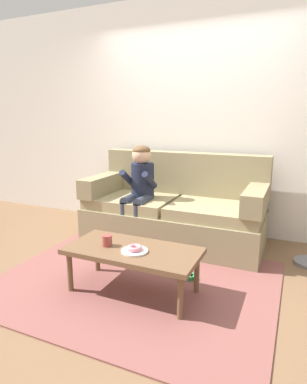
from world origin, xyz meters
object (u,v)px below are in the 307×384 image
(couch, at_px, (175,210))
(person_child, at_px, (140,185))
(mug, at_px, (107,240))
(coffee_table, at_px, (133,253))
(toy_controller, at_px, (184,276))
(donut, at_px, (135,248))

(couch, bearing_deg, person_child, -148.70)
(mug, bearing_deg, couch, 84.75)
(couch, distance_m, coffee_table, 1.25)
(person_child, relative_size, mug, 12.24)
(coffee_table, xyz_separation_m, person_child, (-0.45, 1.04, 0.33))
(couch, bearing_deg, coffee_table, -85.42)
(mug, height_order, toy_controller, mug)
(person_child, bearing_deg, toy_controller, -40.65)
(person_child, xyz_separation_m, donut, (0.49, -1.09, -0.26))
(person_child, height_order, mug, person_child)
(toy_controller, bearing_deg, coffee_table, -128.62)
(couch, relative_size, person_child, 1.81)
(coffee_table, relative_size, mug, 11.91)
(donut, bearing_deg, toy_controller, 58.39)
(couch, xyz_separation_m, donut, (0.14, -1.30, 0.06))
(couch, distance_m, toy_controller, 1.01)
(mug, bearing_deg, person_child, 102.28)
(couch, xyz_separation_m, toy_controller, (0.41, -0.86, -0.33))
(donut, xyz_separation_m, mug, (-0.26, 0.02, 0.01))
(coffee_table, relative_size, donut, 8.93)
(couch, distance_m, donut, 1.31)
(mug, bearing_deg, toy_controller, 38.24)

